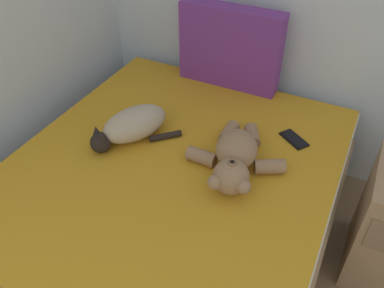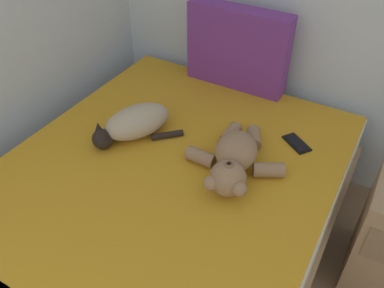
{
  "view_description": "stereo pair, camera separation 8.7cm",
  "coord_description": "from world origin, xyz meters",
  "px_view_note": "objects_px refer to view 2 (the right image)",
  "views": [
    {
      "loc": [
        1.58,
        1.75,
        1.78
      ],
      "look_at": [
        0.96,
        3.0,
        0.62
      ],
      "focal_mm": 36.99,
      "sensor_mm": 36.0,
      "label": 1
    },
    {
      "loc": [
        1.66,
        1.79,
        1.78
      ],
      "look_at": [
        0.96,
        3.0,
        0.62
      ],
      "focal_mm": 36.99,
      "sensor_mm": 36.0,
      "label": 2
    }
  ],
  "objects_px": {
    "patterned_cushion": "(237,49)",
    "cat": "(134,123)",
    "bed": "(158,221)",
    "cell_phone": "(297,143)",
    "teddy_bear": "(234,159)"
  },
  "relations": [
    {
      "from": "bed",
      "to": "cell_phone",
      "type": "bearing_deg",
      "value": 50.26
    },
    {
      "from": "patterned_cushion",
      "to": "cell_phone",
      "type": "bearing_deg",
      "value": -35.63
    },
    {
      "from": "bed",
      "to": "cell_phone",
      "type": "distance_m",
      "value": 0.77
    },
    {
      "from": "patterned_cushion",
      "to": "cat",
      "type": "relative_size",
      "value": 1.41
    },
    {
      "from": "bed",
      "to": "cell_phone",
      "type": "height_order",
      "value": "cell_phone"
    },
    {
      "from": "bed",
      "to": "teddy_bear",
      "type": "distance_m",
      "value": 0.5
    },
    {
      "from": "bed",
      "to": "teddy_bear",
      "type": "height_order",
      "value": "teddy_bear"
    },
    {
      "from": "cat",
      "to": "cell_phone",
      "type": "distance_m",
      "value": 0.8
    },
    {
      "from": "bed",
      "to": "patterned_cushion",
      "type": "relative_size",
      "value": 3.39
    },
    {
      "from": "cat",
      "to": "cell_phone",
      "type": "bearing_deg",
      "value": 24.59
    },
    {
      "from": "patterned_cushion",
      "to": "cat",
      "type": "height_order",
      "value": "patterned_cushion"
    },
    {
      "from": "patterned_cushion",
      "to": "teddy_bear",
      "type": "distance_m",
      "value": 0.77
    },
    {
      "from": "teddy_bear",
      "to": "cell_phone",
      "type": "height_order",
      "value": "teddy_bear"
    },
    {
      "from": "bed",
      "to": "cat",
      "type": "xyz_separation_m",
      "value": [
        -0.27,
        0.22,
        0.35
      ]
    },
    {
      "from": "cat",
      "to": "teddy_bear",
      "type": "relative_size",
      "value": 0.79
    }
  ]
}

